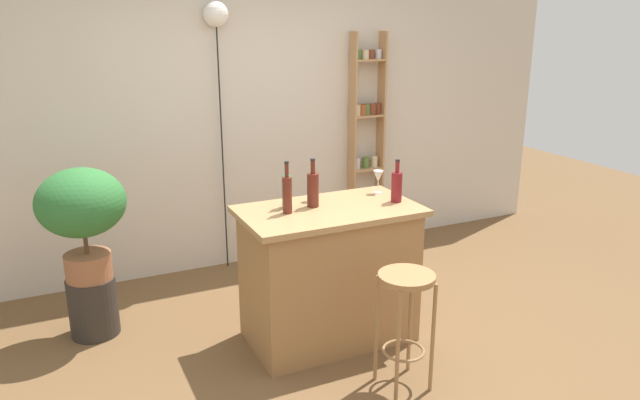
{
  "coord_description": "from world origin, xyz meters",
  "views": [
    {
      "loc": [
        -1.7,
        -3.14,
        2.18
      ],
      "look_at": [
        0.05,
        0.55,
        0.94
      ],
      "focal_mm": 34.05,
      "sensor_mm": 36.0,
      "label": 1
    }
  ],
  "objects_px": {
    "potted_plant": "(82,210)",
    "wine_glass_left": "(378,177)",
    "wine_glass_center": "(314,184)",
    "bottle_vinegar": "(287,190)",
    "pendant_globe_light": "(216,19)",
    "bar_stool": "(405,304)",
    "bottle_olive_oil": "(313,189)",
    "plant_stool": "(93,306)",
    "bottle_sauce_amber": "(287,194)",
    "spice_shelf": "(366,138)",
    "bottle_soda_blue": "(397,186)"
  },
  "relations": [
    {
      "from": "bottle_soda_blue",
      "to": "bottle_sauce_amber",
      "type": "height_order",
      "value": "bottle_sauce_amber"
    },
    {
      "from": "bottle_sauce_amber",
      "to": "plant_stool",
      "type": "bearing_deg",
      "value": 148.46
    },
    {
      "from": "bottle_olive_oil",
      "to": "wine_glass_center",
      "type": "bearing_deg",
      "value": 62.26
    },
    {
      "from": "spice_shelf",
      "to": "potted_plant",
      "type": "relative_size",
      "value": 2.6
    },
    {
      "from": "wine_glass_center",
      "to": "pendant_globe_light",
      "type": "height_order",
      "value": "pendant_globe_light"
    },
    {
      "from": "wine_glass_center",
      "to": "spice_shelf",
      "type": "bearing_deg",
      "value": 48.53
    },
    {
      "from": "plant_stool",
      "to": "bottle_soda_blue",
      "type": "distance_m",
      "value": 2.3
    },
    {
      "from": "bar_stool",
      "to": "pendant_globe_light",
      "type": "distance_m",
      "value": 2.81
    },
    {
      "from": "potted_plant",
      "to": "wine_glass_left",
      "type": "relative_size",
      "value": 4.82
    },
    {
      "from": "potted_plant",
      "to": "pendant_globe_light",
      "type": "xyz_separation_m",
      "value": [
        1.22,
        0.78,
        1.23
      ]
    },
    {
      "from": "potted_plant",
      "to": "wine_glass_center",
      "type": "distance_m",
      "value": 1.58
    },
    {
      "from": "bottle_vinegar",
      "to": "pendant_globe_light",
      "type": "distance_m",
      "value": 1.77
    },
    {
      "from": "bottle_vinegar",
      "to": "plant_stool",
      "type": "bearing_deg",
      "value": 153.64
    },
    {
      "from": "bottle_vinegar",
      "to": "bottle_olive_oil",
      "type": "bearing_deg",
      "value": -20.76
    },
    {
      "from": "bottle_vinegar",
      "to": "wine_glass_left",
      "type": "relative_size",
      "value": 1.9
    },
    {
      "from": "potted_plant",
      "to": "bottle_olive_oil",
      "type": "height_order",
      "value": "bottle_olive_oil"
    },
    {
      "from": "spice_shelf",
      "to": "potted_plant",
      "type": "height_order",
      "value": "spice_shelf"
    },
    {
      "from": "bottle_soda_blue",
      "to": "bottle_sauce_amber",
      "type": "xyz_separation_m",
      "value": [
        -0.77,
        0.09,
        0.02
      ]
    },
    {
      "from": "wine_glass_center",
      "to": "bar_stool",
      "type": "bearing_deg",
      "value": -79.84
    },
    {
      "from": "bottle_sauce_amber",
      "to": "pendant_globe_light",
      "type": "relative_size",
      "value": 0.15
    },
    {
      "from": "plant_stool",
      "to": "bottle_olive_oil",
      "type": "height_order",
      "value": "bottle_olive_oil"
    },
    {
      "from": "spice_shelf",
      "to": "potted_plant",
      "type": "distance_m",
      "value": 2.73
    },
    {
      "from": "bottle_sauce_amber",
      "to": "pendant_globe_light",
      "type": "height_order",
      "value": "pendant_globe_light"
    },
    {
      "from": "bottle_soda_blue",
      "to": "bottle_olive_oil",
      "type": "height_order",
      "value": "bottle_olive_oil"
    },
    {
      "from": "potted_plant",
      "to": "spice_shelf",
      "type": "bearing_deg",
      "value": 16.02
    },
    {
      "from": "bottle_soda_blue",
      "to": "wine_glass_left",
      "type": "xyz_separation_m",
      "value": [
        -0.0,
        0.24,
        0.0
      ]
    },
    {
      "from": "spice_shelf",
      "to": "bottle_soda_blue",
      "type": "relative_size",
      "value": 6.9
    },
    {
      "from": "bottle_vinegar",
      "to": "wine_glass_center",
      "type": "distance_m",
      "value": 0.24
    },
    {
      "from": "spice_shelf",
      "to": "bottle_olive_oil",
      "type": "relative_size",
      "value": 6.25
    },
    {
      "from": "bottle_vinegar",
      "to": "pendant_globe_light",
      "type": "height_order",
      "value": "pendant_globe_light"
    },
    {
      "from": "spice_shelf",
      "to": "wine_glass_left",
      "type": "bearing_deg",
      "value": -116.25
    },
    {
      "from": "wine_glass_center",
      "to": "pendant_globe_light",
      "type": "relative_size",
      "value": 0.07
    },
    {
      "from": "bottle_olive_oil",
      "to": "wine_glass_left",
      "type": "xyz_separation_m",
      "value": [
        0.56,
        0.1,
        -0.01
      ]
    },
    {
      "from": "bar_stool",
      "to": "bottle_sauce_amber",
      "type": "xyz_separation_m",
      "value": [
        -0.44,
        0.74,
        0.54
      ]
    },
    {
      "from": "spice_shelf",
      "to": "wine_glass_left",
      "type": "height_order",
      "value": "spice_shelf"
    },
    {
      "from": "bottle_olive_oil",
      "to": "bottle_sauce_amber",
      "type": "xyz_separation_m",
      "value": [
        -0.21,
        -0.06,
        0.01
      ]
    },
    {
      "from": "wine_glass_center",
      "to": "bottle_soda_blue",
      "type": "bearing_deg",
      "value": -28.76
    },
    {
      "from": "bar_stool",
      "to": "potted_plant",
      "type": "bearing_deg",
      "value": 137.99
    },
    {
      "from": "bar_stool",
      "to": "wine_glass_left",
      "type": "bearing_deg",
      "value": 69.98
    },
    {
      "from": "bottle_olive_oil",
      "to": "plant_stool",
      "type": "bearing_deg",
      "value": 154.27
    },
    {
      "from": "bottle_soda_blue",
      "to": "bottle_sauce_amber",
      "type": "bearing_deg",
      "value": 173.68
    },
    {
      "from": "wine_glass_left",
      "to": "potted_plant",
      "type": "bearing_deg",
      "value": 163.7
    },
    {
      "from": "bottle_soda_blue",
      "to": "bar_stool",
      "type": "bearing_deg",
      "value": -116.65
    },
    {
      "from": "potted_plant",
      "to": "pendant_globe_light",
      "type": "distance_m",
      "value": 1.9
    },
    {
      "from": "potted_plant",
      "to": "bottle_soda_blue",
      "type": "bearing_deg",
      "value": -22.62
    },
    {
      "from": "spice_shelf",
      "to": "bottle_vinegar",
      "type": "bearing_deg",
      "value": -135.26
    },
    {
      "from": "potted_plant",
      "to": "wine_glass_center",
      "type": "height_order",
      "value": "potted_plant"
    },
    {
      "from": "plant_stool",
      "to": "bottle_sauce_amber",
      "type": "distance_m",
      "value": 1.65
    },
    {
      "from": "bar_stool",
      "to": "wine_glass_left",
      "type": "xyz_separation_m",
      "value": [
        0.33,
        0.9,
        0.53
      ]
    },
    {
      "from": "pendant_globe_light",
      "to": "plant_stool",
      "type": "bearing_deg",
      "value": -147.23
    }
  ]
}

